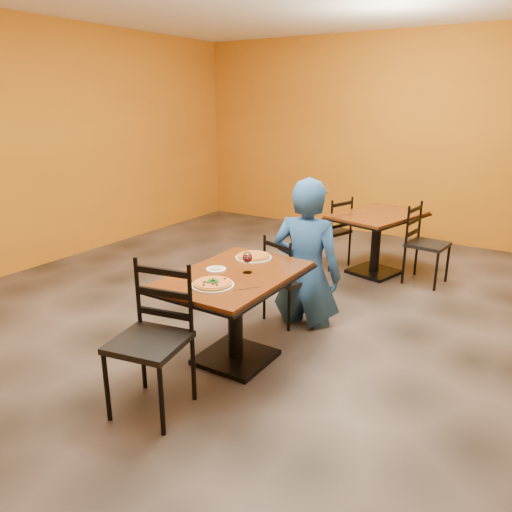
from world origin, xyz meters
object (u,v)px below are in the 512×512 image
Objects in this scene: chair_main_near at (149,343)px; wine_glass at (247,262)px; chair_main_far at (290,279)px; chair_second_left at (330,231)px; chair_second_right at (428,245)px; table_main at (235,297)px; pizza_far at (254,256)px; pizza_main at (213,283)px; diner at (307,252)px; side_plate at (216,269)px; plate_main at (213,285)px; table_second at (377,230)px; plate_far at (254,257)px.

wine_glass is (0.17, 0.93, 0.33)m from chair_main_near.
chair_second_left is (-0.37, 1.73, 0.03)m from chair_main_far.
wine_glass reaches higher than chair_second_right.
chair_main_far reaches higher than table_main.
pizza_far is (-0.09, -0.50, 0.35)m from chair_main_far.
pizza_main is 0.38m from wine_glass.
diner is 1.02m from side_plate.
pizza_far is (0.01, 1.26, 0.27)m from chair_main_near.
chair_main_near reaches higher than pizza_main.
side_plate is (-0.09, -0.41, -0.02)m from pizza_far.
pizza_far is at bearing 97.98° from plate_main.
pizza_far is (-0.94, -2.23, 0.31)m from chair_second_right.
chair_main_near is at bearing -96.45° from table_main.
chair_second_left reaches higher than pizza_main.
chair_second_left is at bearing 99.51° from wine_glass.
chair_main_far is at bearing 78.82° from side_plate.
pizza_far is at bearing 97.98° from pizza_main.
chair_second_right reaches higher than pizza_main.
diner is at bearing 71.83° from side_plate.
table_main is 1.34× the size of chair_second_right.
chair_main_near reaches higher than chair_main_far.
chair_second_left is at bearing 97.24° from pizza_main.
wine_glass is (-0.18, -2.57, 0.29)m from table_second.
chair_second_right is 2.44m from pizza_far.
side_plate is (-0.08, 0.85, 0.25)m from chair_main_near.
pizza_main is (0.00, 0.00, 0.02)m from plate_main.
plate_main is at bearing 25.79° from chair_second_left.
pizza_main is at bearing -82.02° from plate_far.
chair_main_near is 0.62m from plate_main.
chair_main_far reaches higher than pizza_far.
pizza_far is at bearing 25.56° from chair_second_left.
plate_far is 0.02m from pizza_far.
table_main is 0.89× the size of diner.
chair_main_far is (-0.24, -1.73, -0.13)m from table_second.
table_second is 0.94× the size of diner.
chair_second_right is 3.27× the size of pizza_far.
pizza_far is at bearing -98.48° from table_second.
diner is (0.50, -1.67, 0.25)m from chair_second_left.
chair_main_near is (-0.35, -3.50, -0.05)m from table_second.
side_plate is at bearing -176.91° from table_main.
table_second is 2.27m from plate_far.
wine_glass reaches higher than table_second.
chair_main_far is 0.62m from pizza_far.
table_second is 0.62m from chair_second_left.
wine_glass reaches higher than chair_main_far.
chair_main_near is 1.11× the size of chair_second_right.
wine_glass is (0.16, -0.33, 0.08)m from plate_far.
chair_second_right is 1.83m from diner.
table_second is at bearing 85.46° from plate_main.
wine_glass is (0.16, -0.33, 0.07)m from pizza_far.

